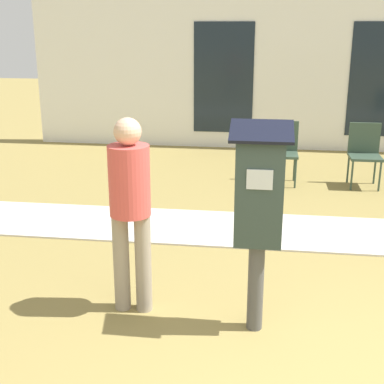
{
  "coord_description": "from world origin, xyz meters",
  "views": [
    {
      "loc": [
        -0.6,
        -2.82,
        2.22
      ],
      "look_at": [
        -1.12,
        0.92,
        1.05
      ],
      "focal_mm": 50.0,
      "sensor_mm": 36.0,
      "label": 1
    }
  ],
  "objects_px": {
    "parking_meter": "(259,202)",
    "outdoor_chair_left": "(283,147)",
    "person_standing": "(130,201)",
    "outdoor_chair_middle": "(365,150)"
  },
  "relations": [
    {
      "from": "parking_meter",
      "to": "person_standing",
      "type": "height_order",
      "value": "parking_meter"
    },
    {
      "from": "outdoor_chair_left",
      "to": "outdoor_chair_middle",
      "type": "relative_size",
      "value": 1.0
    },
    {
      "from": "parking_meter",
      "to": "outdoor_chair_left",
      "type": "xyz_separation_m",
      "value": [
        0.29,
        4.1,
        -0.49
      ]
    },
    {
      "from": "parking_meter",
      "to": "outdoor_chair_left",
      "type": "relative_size",
      "value": 1.77
    },
    {
      "from": "parking_meter",
      "to": "person_standing",
      "type": "distance_m",
      "value": 1.01
    },
    {
      "from": "parking_meter",
      "to": "person_standing",
      "type": "xyz_separation_m",
      "value": [
        -0.99,
        0.16,
        -0.09
      ]
    },
    {
      "from": "parking_meter",
      "to": "outdoor_chair_middle",
      "type": "xyz_separation_m",
      "value": [
        1.45,
        4.1,
        -0.49
      ]
    },
    {
      "from": "parking_meter",
      "to": "outdoor_chair_middle",
      "type": "distance_m",
      "value": 4.38
    },
    {
      "from": "person_standing",
      "to": "outdoor_chair_middle",
      "type": "distance_m",
      "value": 4.65
    },
    {
      "from": "person_standing",
      "to": "outdoor_chair_middle",
      "type": "relative_size",
      "value": 1.76
    }
  ]
}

